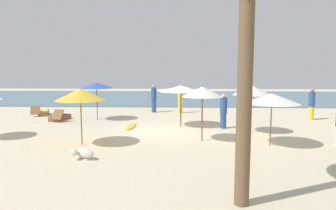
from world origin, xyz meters
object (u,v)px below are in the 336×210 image
(lounger_1, at_px, (60,117))
(person_0, at_px, (223,111))
(umbrella_0, at_px, (252,90))
(umbrella_5, at_px, (202,92))
(lounger_2, at_px, (43,112))
(surfboard, at_px, (131,126))
(umbrella_6, at_px, (272,99))
(dog, at_px, (83,153))
(umbrella_7, at_px, (80,94))
(umbrella_1, at_px, (181,89))
(person_1, at_px, (154,98))
(person_2, at_px, (180,99))
(umbrella_2, at_px, (97,85))
(person_3, at_px, (312,104))

(lounger_1, height_order, person_0, person_0)
(umbrella_0, height_order, umbrella_5, umbrella_5)
(lounger_2, relative_size, surfboard, 0.93)
(umbrella_5, distance_m, lounger_1, 9.59)
(lounger_1, bearing_deg, umbrella_5, -31.37)
(umbrella_6, distance_m, dog, 7.45)
(umbrella_7, bearing_deg, umbrella_1, 45.56)
(person_1, height_order, person_2, person_2)
(lounger_2, distance_m, surfboard, 7.45)
(lounger_1, distance_m, person_1, 6.41)
(umbrella_0, bearing_deg, umbrella_6, -84.74)
(umbrella_5, height_order, surfboard, umbrella_5)
(umbrella_1, xyz_separation_m, umbrella_2, (-4.97, 1.93, 0.05))
(dog, bearing_deg, umbrella_5, 34.08)
(surfboard, bearing_deg, umbrella_7, -109.95)
(person_0, bearing_deg, person_1, 125.52)
(umbrella_7, xyz_separation_m, dog, (0.67, -2.00, -1.84))
(lounger_2, bearing_deg, surfboard, -30.82)
(person_0, bearing_deg, dog, -134.43)
(umbrella_5, xyz_separation_m, dog, (-4.24, -2.87, -1.89))
(umbrella_6, bearing_deg, umbrella_2, 145.47)
(umbrella_5, relative_size, person_0, 1.30)
(umbrella_1, relative_size, umbrella_2, 1.03)
(surfboard, bearing_deg, umbrella_0, -12.12)
(umbrella_0, xyz_separation_m, person_0, (-1.17, 1.05, -1.15))
(umbrella_2, xyz_separation_m, surfboard, (2.35, -2.15, -2.02))
(umbrella_5, height_order, person_2, umbrella_5)
(lounger_2, relative_size, person_1, 0.94)
(person_1, distance_m, person_2, 1.86)
(umbrella_6, bearing_deg, person_0, 111.74)
(umbrella_0, relative_size, umbrella_2, 1.02)
(umbrella_1, height_order, person_3, umbrella_1)
(umbrella_6, xyz_separation_m, person_3, (4.21, 6.29, -0.95))
(umbrella_1, distance_m, umbrella_7, 5.75)
(person_2, xyz_separation_m, person_3, (7.80, -2.55, -0.04))
(umbrella_2, distance_m, lounger_1, 2.88)
(umbrella_7, height_order, person_2, umbrella_7)
(surfboard, bearing_deg, umbrella_5, -40.72)
(lounger_2, bearing_deg, umbrella_2, -22.42)
(umbrella_7, bearing_deg, person_3, 28.62)
(person_2, xyz_separation_m, dog, (-3.34, -10.99, -0.78))
(lounger_1, distance_m, dog, 8.63)
(umbrella_6, bearing_deg, person_2, 112.08)
(umbrella_1, xyz_separation_m, person_0, (2.18, -0.46, -1.11))
(umbrella_1, xyz_separation_m, lounger_1, (-7.14, 1.66, -1.83))
(umbrella_5, relative_size, umbrella_6, 1.06)
(umbrella_0, xyz_separation_m, umbrella_1, (-3.35, 1.50, -0.04))
(umbrella_7, distance_m, dog, 2.80)
(lounger_2, relative_size, person_3, 0.97)
(umbrella_2, bearing_deg, person_1, 46.16)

